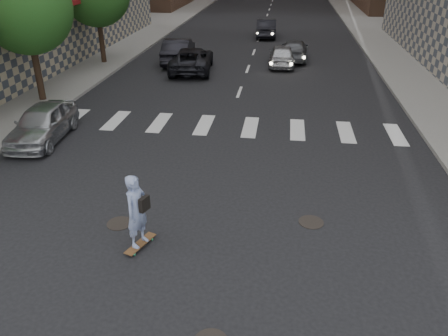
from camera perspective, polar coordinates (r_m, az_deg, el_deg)
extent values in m
plane|color=black|center=(11.13, -5.80, -11.48)|extent=(160.00, 160.00, 0.00)
cube|color=gray|center=(33.72, -22.79, 13.20)|extent=(13.00, 80.00, 0.15)
cylinder|color=#382619|center=(23.35, -23.17, 11.56)|extent=(0.32, 0.32, 2.80)
sphere|color=#2B521B|center=(22.87, -24.53, 18.53)|extent=(4.20, 4.20, 4.20)
cylinder|color=#382619|center=(30.34, -15.70, 15.80)|extent=(0.32, 0.32, 2.80)
cylinder|color=black|center=(12.59, -13.51, -7.04)|extent=(0.70, 0.70, 0.02)
cylinder|color=black|center=(12.54, 11.31, -6.94)|extent=(0.70, 0.70, 0.02)
cube|color=brown|center=(11.54, -10.86, -9.66)|extent=(0.59, 1.05, 0.02)
cylinder|color=#2D945B|center=(11.41, -12.35, -10.71)|extent=(0.06, 0.08, 0.07)
cylinder|color=#2D945B|center=(11.31, -11.62, -11.01)|extent=(0.06, 0.08, 0.07)
cylinder|color=#2D945B|center=(11.86, -10.09, -8.87)|extent=(0.06, 0.08, 0.07)
cylinder|color=#2D945B|center=(11.76, -9.37, -9.14)|extent=(0.06, 0.08, 0.07)
imported|color=#869AC4|center=(11.00, -11.30, -5.54)|extent=(0.68, 0.82, 1.94)
cube|color=black|center=(10.80, -10.36, -4.63)|extent=(0.22, 0.34, 0.37)
imported|color=#B3B6BA|center=(18.64, -22.64, 5.43)|extent=(2.01, 4.30, 1.42)
imported|color=black|center=(29.91, -5.95, 14.99)|extent=(2.12, 4.98, 1.60)
imported|color=#525559|center=(31.08, 9.16, 14.97)|extent=(2.01, 4.55, 1.30)
imported|color=black|center=(27.74, -4.23, 13.96)|extent=(2.89, 5.40, 1.44)
imported|color=#ABADB3|center=(29.24, 7.56, 14.41)|extent=(1.75, 4.08, 1.37)
imported|color=black|center=(39.22, 5.55, 17.75)|extent=(1.79, 4.60, 1.49)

